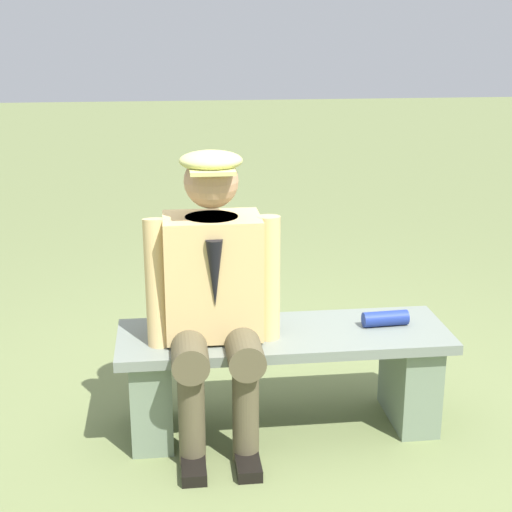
{
  "coord_description": "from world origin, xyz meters",
  "views": [
    {
      "loc": [
        0.49,
        3.06,
        1.75
      ],
      "look_at": [
        0.12,
        0.0,
        0.81
      ],
      "focal_mm": 53.83,
      "sensor_mm": 36.0,
      "label": 1
    }
  ],
  "objects": [
    {
      "name": "ground_plane",
      "position": [
        0.0,
        0.0,
        0.0
      ],
      "size": [
        30.0,
        30.0,
        0.0
      ],
      "primitive_type": "plane",
      "color": "olive"
    },
    {
      "name": "seated_man",
      "position": [
        0.31,
        0.06,
        0.69
      ],
      "size": [
        0.57,
        0.58,
        1.26
      ],
      "color": "tan",
      "rests_on": "ground"
    },
    {
      "name": "rolled_magazine",
      "position": [
        -0.46,
        -0.02,
        0.49
      ],
      "size": [
        0.21,
        0.08,
        0.07
      ],
      "primitive_type": "cylinder",
      "rotation": [
        0.0,
        1.57,
        0.06
      ],
      "color": "navy",
      "rests_on": "bench"
    },
    {
      "name": "bench",
      "position": [
        0.0,
        0.0,
        0.29
      ],
      "size": [
        1.44,
        0.47,
        0.46
      ],
      "color": "slate",
      "rests_on": "ground"
    }
  ]
}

